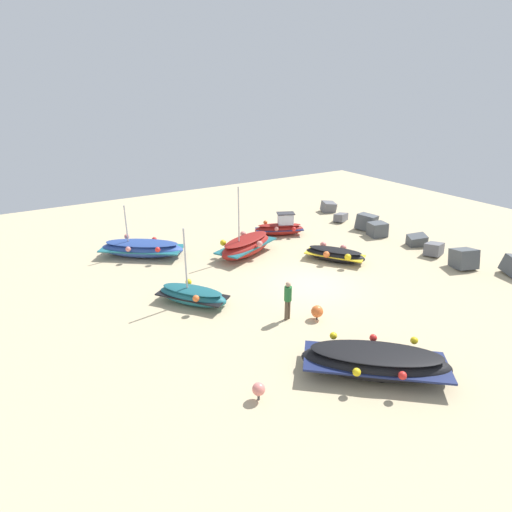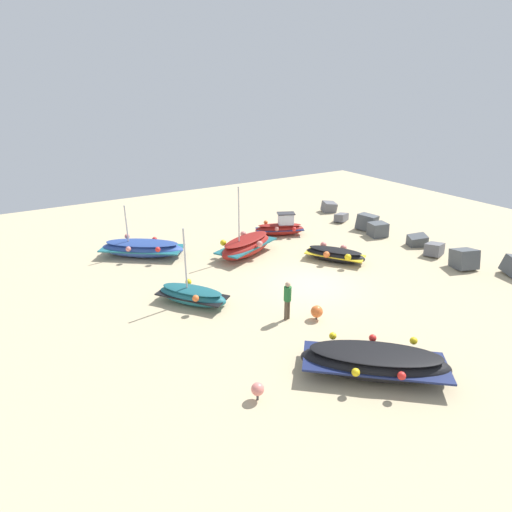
% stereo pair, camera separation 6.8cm
% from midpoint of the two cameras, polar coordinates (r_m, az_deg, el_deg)
% --- Properties ---
extents(ground_plane, '(44.46, 44.46, 0.00)m').
position_cam_midpoint_polar(ground_plane, '(21.28, 7.61, -3.79)').
color(ground_plane, '#C6B289').
extents(fishing_boat_0, '(4.61, 4.96, 1.01)m').
position_cam_midpoint_polar(fishing_boat_0, '(15.29, 15.63, -13.50)').
color(fishing_boat_0, black).
rests_on(fishing_boat_0, ground_plane).
extents(fishing_boat_1, '(3.44, 2.81, 0.83)m').
position_cam_midpoint_polar(fishing_boat_1, '(24.11, 10.48, 0.23)').
color(fishing_boat_1, black).
rests_on(fishing_boat_1, ground_plane).
extents(fishing_boat_2, '(3.38, 2.91, 3.57)m').
position_cam_midpoint_polar(fishing_boat_2, '(19.32, -8.66, -5.23)').
color(fishing_boat_2, '#1E6670').
rests_on(fishing_boat_2, ground_plane).
extents(fishing_boat_3, '(4.29, 4.86, 3.02)m').
position_cam_midpoint_polar(fishing_boat_3, '(25.25, -15.15, 1.02)').
color(fishing_boat_3, '#2D4C9E').
rests_on(fishing_boat_3, ground_plane).
extents(fishing_boat_4, '(3.11, 4.40, 4.20)m').
position_cam_midpoint_polar(fishing_boat_4, '(24.50, -1.42, 1.42)').
color(fishing_boat_4, maroon).
rests_on(fishing_boat_4, ground_plane).
extents(fishing_boat_5, '(2.36, 3.38, 1.52)m').
position_cam_midpoint_polar(fishing_boat_5, '(27.93, 3.20, 3.84)').
color(fishing_boat_5, maroon).
rests_on(fishing_boat_5, ground_plane).
extents(person_walking, '(0.32, 0.32, 1.74)m').
position_cam_midpoint_polar(person_walking, '(17.67, 4.20, -5.64)').
color(person_walking, brown).
rests_on(person_walking, ground_plane).
extents(breakwater_rocks, '(20.36, 2.79, 1.31)m').
position_cam_midpoint_polar(breakwater_rocks, '(27.10, 22.35, 1.42)').
color(breakwater_rocks, slate).
rests_on(breakwater_rocks, ground_plane).
extents(mooring_buoy_0, '(0.42, 0.42, 0.61)m').
position_cam_midpoint_polar(mooring_buoy_0, '(13.81, 0.21, -17.49)').
color(mooring_buoy_0, '#3F3F42').
rests_on(mooring_buoy_0, ground_plane).
extents(mooring_buoy_1, '(0.52, 0.52, 0.63)m').
position_cam_midpoint_polar(mooring_buoy_1, '(18.10, 8.12, -7.39)').
color(mooring_buoy_1, '#3F3F42').
rests_on(mooring_buoy_1, ground_plane).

